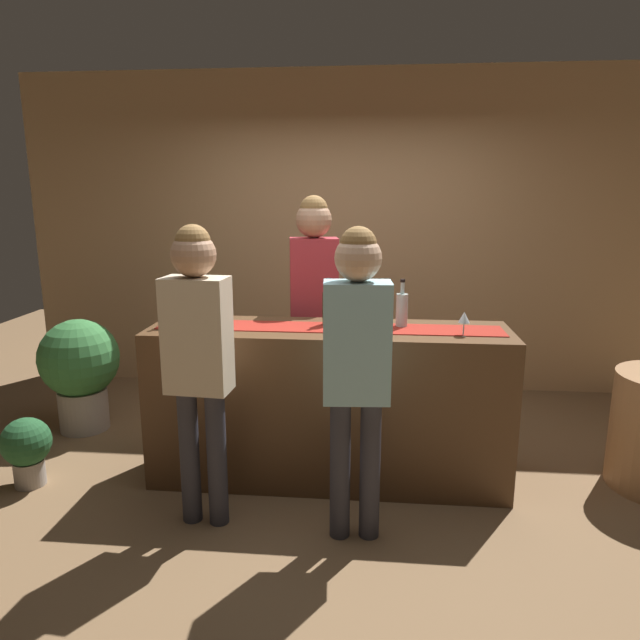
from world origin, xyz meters
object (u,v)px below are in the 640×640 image
(wine_bottle_clear, at_px, (402,309))
(wine_glass_near_customer, at_px, (464,318))
(potted_plant_tall, at_px, (80,367))
(wine_bottle_amber, at_px, (175,308))
(bartender, at_px, (314,291))
(potted_plant_small, at_px, (27,447))
(wine_glass_mid_counter, at_px, (201,312))
(customer_sipping, at_px, (357,353))
(wine_bottle_green, at_px, (328,308))
(customer_browsing, at_px, (198,346))

(wine_bottle_clear, height_order, wine_glass_near_customer, wine_bottle_clear)
(potted_plant_tall, bearing_deg, wine_bottle_amber, -31.02)
(bartender, distance_m, potted_plant_small, 2.14)
(potted_plant_small, bearing_deg, wine_glass_mid_counter, 10.98)
(bartender, relative_size, potted_plant_small, 4.04)
(customer_sipping, relative_size, potted_plant_small, 3.74)
(wine_bottle_clear, relative_size, potted_plant_small, 0.67)
(wine_bottle_green, xyz_separation_m, potted_plant_tall, (-1.97, 0.51, -0.61))
(wine_glass_mid_counter, distance_m, customer_sipping, 1.14)
(potted_plant_tall, bearing_deg, wine_glass_near_customer, -14.11)
(potted_plant_tall, bearing_deg, bartender, -0.23)
(wine_bottle_clear, height_order, customer_browsing, customer_browsing)
(customer_sipping, bearing_deg, wine_glass_near_customer, 37.28)
(customer_sipping, xyz_separation_m, potted_plant_small, (-2.09, 0.35, -0.78))
(wine_glass_mid_counter, bearing_deg, potted_plant_tall, 150.69)
(wine_glass_mid_counter, xyz_separation_m, potted_plant_tall, (-1.20, 0.67, -0.60))
(wine_glass_near_customer, xyz_separation_m, potted_plant_small, (-2.70, -0.19, -0.85))
(wine_glass_near_customer, xyz_separation_m, bartender, (-0.96, 0.69, 0.03))
(potted_plant_small, bearing_deg, wine_bottle_amber, 17.09)
(wine_bottle_amber, distance_m, wine_glass_near_customer, 1.79)
(wine_bottle_clear, bearing_deg, wine_glass_mid_counter, -172.58)
(wine_bottle_green, height_order, wine_glass_near_customer, wine_bottle_green)
(wine_bottle_green, bearing_deg, wine_glass_mid_counter, -168.05)
(wine_bottle_green, xyz_separation_m, customer_browsing, (-0.64, -0.67, -0.08))
(wine_bottle_amber, distance_m, potted_plant_small, 1.29)
(wine_bottle_amber, distance_m, potted_plant_tall, 1.32)
(wine_glass_near_customer, bearing_deg, bartender, 144.19)
(customer_sipping, xyz_separation_m, potted_plant_tall, (-2.18, 1.24, -0.53))
(customer_browsing, bearing_deg, wine_bottle_green, 50.64)
(wine_bottle_clear, height_order, customer_sipping, customer_sipping)
(wine_bottle_green, relative_size, potted_plant_small, 0.67)
(customer_sipping, distance_m, customer_browsing, 0.85)
(wine_bottle_clear, bearing_deg, wine_glass_near_customer, -28.26)
(wine_bottle_amber, height_order, customer_sipping, customer_sipping)
(wine_glass_near_customer, distance_m, customer_sipping, 0.82)
(wine_glass_mid_counter, bearing_deg, bartender, 46.48)
(bartender, xyz_separation_m, potted_plant_small, (-1.74, -0.88, -0.88))
(customer_sipping, bearing_deg, wine_bottle_green, 101.58)
(wine_bottle_green, bearing_deg, customer_sipping, -74.32)
(customer_browsing, bearing_deg, potted_plant_small, 170.99)
(wine_bottle_clear, xyz_separation_m, wine_bottle_green, (-0.46, 0.00, 0.00))
(wine_bottle_amber, distance_m, wine_glass_mid_counter, 0.20)
(customer_browsing, bearing_deg, wine_glass_near_customer, 22.51)
(wine_bottle_amber, height_order, wine_glass_near_customer, wine_bottle_amber)
(wine_glass_near_customer, relative_size, potted_plant_small, 0.32)
(customer_sipping, height_order, customer_browsing, customer_browsing)
(wine_glass_mid_counter, distance_m, potted_plant_small, 1.42)
(bartender, relative_size, potted_plant_tall, 2.05)
(wine_glass_mid_counter, bearing_deg, wine_bottle_clear, 7.42)
(wine_bottle_amber, bearing_deg, wine_glass_mid_counter, -19.31)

